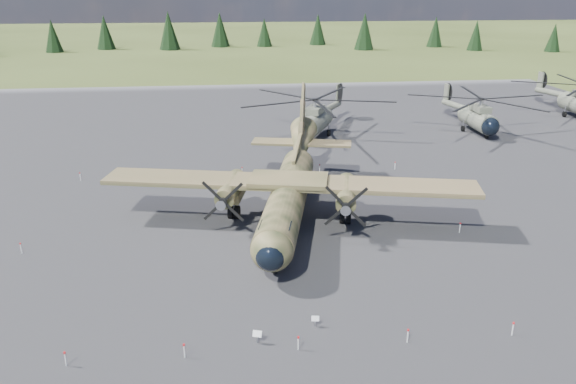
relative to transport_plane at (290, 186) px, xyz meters
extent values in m
plane|color=#52612B|center=(-3.57, -4.36, -2.82)|extent=(500.00, 500.00, 0.00)
cube|color=#5B5A5F|center=(-3.57, 5.64, -2.82)|extent=(120.00, 120.00, 0.04)
cylinder|color=#31381E|center=(-0.34, -1.55, -0.47)|extent=(6.81, 18.61, 2.87)
sphere|color=#31381E|center=(-2.35, -10.54, -0.47)|extent=(3.35, 3.35, 2.81)
sphere|color=black|center=(-2.47, -11.09, -0.52)|extent=(2.46, 2.46, 2.06)
cube|color=black|center=(-1.99, -8.94, 0.30)|extent=(2.35, 2.04, 0.56)
cone|color=#31381E|center=(2.28, 10.24, 0.60)|extent=(4.27, 7.48, 4.31)
cube|color=#9B9DA0|center=(-0.12, -0.55, -1.65)|extent=(3.23, 6.42, 0.51)
cube|color=#2E391D|center=(-0.23, -1.05, 0.71)|extent=(29.73, 9.86, 0.36)
cube|color=#31381E|center=(-0.23, -1.05, 0.93)|extent=(6.80, 4.93, 0.36)
cylinder|color=#31381E|center=(-4.80, -0.34, 0.14)|extent=(2.66, 5.53, 1.54)
cube|color=#31381E|center=(-4.62, 0.45, -0.52)|extent=(2.26, 3.73, 0.82)
cone|color=gray|center=(-5.52, -3.59, 0.14)|extent=(0.96, 1.07, 0.78)
cylinder|color=black|center=(-4.62, 0.45, -2.26)|extent=(1.12, 1.30, 1.13)
cylinder|color=#31381E|center=(4.20, -2.35, 0.14)|extent=(2.66, 5.53, 1.54)
cube|color=#31381E|center=(4.37, -1.55, -0.52)|extent=(2.26, 3.73, 0.82)
cone|color=gray|center=(3.47, -5.60, 0.14)|extent=(0.96, 1.07, 0.78)
cylinder|color=black|center=(4.37, -1.55, -2.26)|extent=(1.12, 1.30, 1.13)
cube|color=#31381E|center=(1.44, 6.45, 1.22)|extent=(1.96, 7.61, 1.72)
cube|color=#2E391D|center=(2.39, 10.74, 0.66)|extent=(10.08, 4.34, 0.23)
cylinder|color=gray|center=(-2.08, -9.34, -1.52)|extent=(0.17, 0.17, 0.92)
cylinder|color=black|center=(-2.08, -9.34, -2.26)|extent=(0.56, 1.01, 0.96)
cylinder|color=slate|center=(6.15, 25.42, -0.88)|extent=(5.55, 7.98, 2.63)
sphere|color=black|center=(4.57, 21.98, -0.93)|extent=(3.21, 3.21, 2.42)
sphere|color=slate|center=(7.73, 28.86, -0.88)|extent=(3.21, 3.21, 2.42)
cube|color=slate|center=(5.97, 25.03, 0.80)|extent=(3.03, 3.80, 0.79)
cylinder|color=gray|center=(5.97, 25.03, 1.59)|extent=(0.50, 0.50, 1.05)
cylinder|color=slate|center=(9.37, 32.44, -0.51)|extent=(4.55, 8.53, 1.50)
cube|color=slate|center=(11.02, 36.02, 0.80)|extent=(0.83, 1.43, 2.52)
cylinder|color=black|center=(11.36, 35.87, 0.80)|extent=(1.20, 2.51, 2.73)
cylinder|color=black|center=(4.83, 22.55, -2.40)|extent=(0.57, 0.77, 0.72)
cylinder|color=black|center=(5.38, 27.16, -2.40)|extent=(0.64, 0.90, 0.84)
cylinder|color=gray|center=(5.38, 27.16, -1.85)|extent=(0.20, 0.20, 1.52)
cylinder|color=black|center=(7.96, 25.97, -2.40)|extent=(0.64, 0.90, 0.84)
cylinder|color=gray|center=(7.96, 25.97, -1.85)|extent=(0.20, 0.20, 1.52)
cylinder|color=slate|center=(27.28, 25.13, -1.00)|extent=(2.54, 7.11, 2.46)
sphere|color=black|center=(27.32, 21.59, -1.05)|extent=(2.29, 2.29, 2.26)
sphere|color=slate|center=(27.24, 28.67, -1.00)|extent=(2.29, 2.29, 2.26)
cube|color=slate|center=(27.28, 24.73, 0.57)|extent=(1.71, 3.17, 0.74)
cylinder|color=gray|center=(27.28, 24.73, 1.31)|extent=(0.36, 0.36, 0.98)
cylinder|color=slate|center=(27.20, 32.36, -0.66)|extent=(0.92, 8.41, 1.41)
cube|color=slate|center=(27.16, 36.04, 0.57)|extent=(0.23, 1.38, 2.36)
cylinder|color=black|center=(27.50, 36.05, 0.57)|extent=(0.09, 2.56, 2.56)
cylinder|color=black|center=(27.31, 22.18, -2.43)|extent=(0.28, 0.67, 0.67)
cylinder|color=black|center=(25.94, 26.29, -2.43)|extent=(0.30, 0.79, 0.79)
cylinder|color=gray|center=(25.94, 26.29, -1.91)|extent=(0.14, 0.14, 1.43)
cylinder|color=black|center=(28.59, 26.32, -2.43)|extent=(0.30, 0.79, 0.79)
cylinder|color=gray|center=(28.59, 26.32, -1.91)|extent=(0.14, 0.14, 1.43)
sphere|color=slate|center=(45.49, 35.27, -0.87)|extent=(2.47, 2.47, 2.43)
cylinder|color=slate|center=(45.57, 39.23, -0.50)|extent=(1.05, 9.03, 1.51)
cube|color=slate|center=(45.64, 43.19, 0.82)|extent=(0.26, 1.48, 2.53)
cylinder|color=black|center=(46.01, 43.18, 0.82)|extent=(0.11, 2.75, 2.74)
cylinder|color=black|center=(44.02, 32.77, -2.40)|extent=(0.33, 0.85, 0.84)
cylinder|color=gray|center=(44.02, 32.77, -1.85)|extent=(0.15, 0.15, 1.53)
cube|color=gray|center=(-3.71, -16.97, -2.51)|extent=(0.11, 0.11, 0.63)
cube|color=silver|center=(-3.71, -17.03, -2.21)|extent=(0.54, 0.36, 0.35)
cube|color=gray|center=(-0.34, -15.77, -2.55)|extent=(0.09, 0.09, 0.55)
cube|color=silver|center=(-0.34, -15.81, -2.28)|extent=(0.47, 0.25, 0.31)
cylinder|color=silver|center=(-13.57, -17.86, -2.42)|extent=(0.07, 0.07, 0.80)
cylinder|color=#B61316|center=(-13.57, -17.86, -2.02)|extent=(0.12, 0.12, 0.10)
cylinder|color=silver|center=(-7.57, -17.86, -2.42)|extent=(0.07, 0.07, 0.80)
cylinder|color=#B61316|center=(-7.57, -17.86, -2.02)|extent=(0.12, 0.12, 0.10)
cylinder|color=silver|center=(-1.57, -17.86, -2.42)|extent=(0.07, 0.07, 0.80)
cylinder|color=#B61316|center=(-1.57, -17.86, -2.02)|extent=(0.12, 0.12, 0.10)
cylinder|color=silver|center=(4.43, -17.86, -2.42)|extent=(0.07, 0.07, 0.80)
cylinder|color=#B61316|center=(4.43, -17.86, -2.02)|extent=(0.12, 0.12, 0.10)
cylinder|color=silver|center=(10.43, -17.86, -2.42)|extent=(0.07, 0.07, 0.80)
cylinder|color=#B61316|center=(10.43, -17.86, -2.02)|extent=(0.12, 0.12, 0.10)
cylinder|color=silver|center=(-19.57, 11.64, -2.42)|extent=(0.07, 0.07, 0.80)
cylinder|color=#B61316|center=(-19.57, 11.64, -2.02)|extent=(0.12, 0.12, 0.10)
cylinder|color=silver|center=(-11.57, 11.64, -2.42)|extent=(0.07, 0.07, 0.80)
cylinder|color=#B61316|center=(-11.57, 11.64, -2.02)|extent=(0.12, 0.12, 0.10)
cylinder|color=silver|center=(-3.57, 11.64, -2.42)|extent=(0.07, 0.07, 0.80)
cylinder|color=#B61316|center=(-3.57, 11.64, -2.02)|extent=(0.12, 0.12, 0.10)
cylinder|color=silver|center=(4.43, 11.64, -2.42)|extent=(0.07, 0.07, 0.80)
cylinder|color=#B61316|center=(4.43, 11.64, -2.02)|extent=(0.12, 0.12, 0.10)
cylinder|color=silver|center=(12.43, 11.64, -2.42)|extent=(0.07, 0.07, 0.80)
cylinder|color=#B61316|center=(12.43, 11.64, -2.02)|extent=(0.12, 0.12, 0.10)
cylinder|color=silver|center=(-20.07, -4.36, -2.42)|extent=(0.07, 0.07, 0.80)
cylinder|color=#B61316|center=(-20.07, -4.36, -2.02)|extent=(0.12, 0.12, 0.10)
cylinder|color=silver|center=(12.93, -4.36, -2.42)|extent=(0.07, 0.07, 0.80)
cylinder|color=#B61316|center=(12.93, -4.36, -2.02)|extent=(0.12, 0.12, 0.10)
cone|color=black|center=(87.38, 110.86, 1.01)|extent=(4.30, 4.30, 7.68)
cone|color=black|center=(67.04, 116.69, 1.36)|extent=(4.68, 4.68, 8.37)
cone|color=black|center=(58.75, 127.02, 1.61)|extent=(4.96, 4.96, 8.86)
cone|color=black|center=(35.60, 121.95, 2.32)|extent=(5.76, 5.76, 10.29)
cone|color=black|center=(24.39, 137.15, 1.78)|extent=(5.16, 5.16, 9.22)
cone|color=black|center=(7.36, 133.55, 1.34)|extent=(4.66, 4.66, 8.32)
cone|color=black|center=(-6.00, 134.48, 2.21)|extent=(5.64, 5.64, 10.08)
cone|color=black|center=(-20.70, 128.30, 2.53)|extent=(6.00, 6.00, 10.72)
cone|color=black|center=(-39.34, 131.17, 1.99)|extent=(5.39, 5.39, 9.62)
cone|color=black|center=(-52.40, 125.09, 1.61)|extent=(4.96, 4.96, 8.86)
camera|label=1|loc=(-4.88, -42.78, 15.63)|focal=35.00mm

